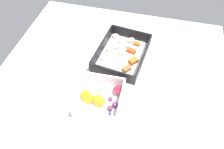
% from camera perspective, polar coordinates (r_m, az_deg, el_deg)
% --- Properties ---
extents(table_surface, '(0.80, 0.80, 0.02)m').
position_cam_1_polar(table_surface, '(0.69, -0.78, -2.68)').
color(table_surface, beige).
rests_on(table_surface, ground).
extents(pasta_container, '(0.24, 0.19, 0.05)m').
position_cam_1_polar(pasta_container, '(0.75, 2.77, 5.81)').
color(pasta_container, white).
rests_on(pasta_container, table_surface).
extents(fruit_bowl, '(0.14, 0.14, 0.06)m').
position_cam_1_polar(fruit_bowl, '(0.63, -3.33, -6.86)').
color(fruit_bowl, white).
rests_on(fruit_bowl, table_surface).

